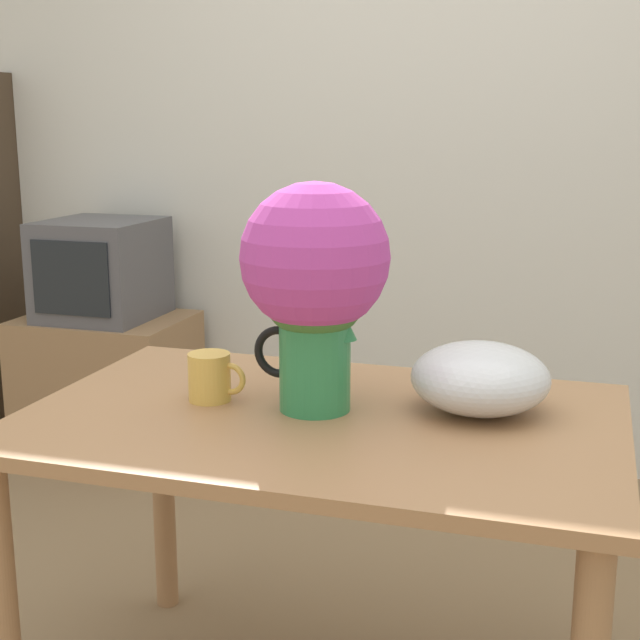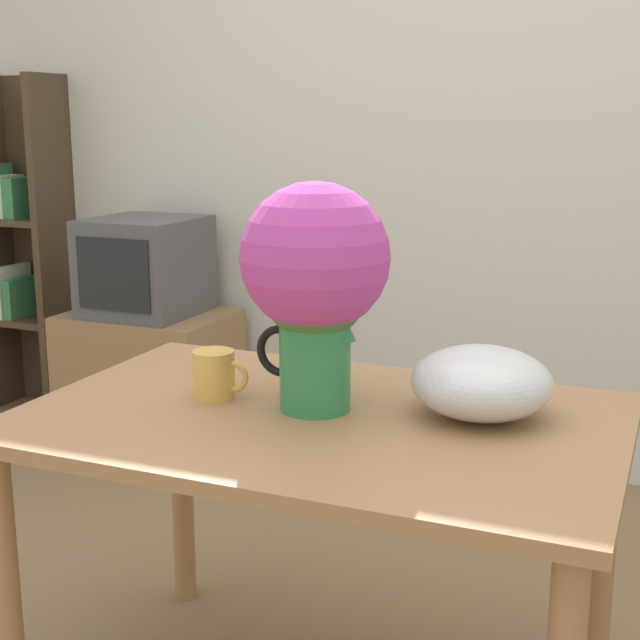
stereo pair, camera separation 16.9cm
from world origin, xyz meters
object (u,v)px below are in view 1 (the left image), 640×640
at_px(flower_vase, 315,276).
at_px(white_bowl, 480,378).
at_px(tv_set, 101,269).
at_px(coffee_mug, 211,377).

relative_size(flower_vase, white_bowl, 1.66).
height_order(flower_vase, tv_set, flower_vase).
relative_size(coffee_mug, tv_set, 0.30).
bearing_deg(coffee_mug, tv_set, 128.54).
bearing_deg(white_bowl, flower_vase, -165.43).
xyz_separation_m(flower_vase, coffee_mug, (-0.23, -0.01, -0.23)).
distance_m(flower_vase, tv_set, 1.89).
relative_size(flower_vase, tv_set, 1.08).
bearing_deg(flower_vase, tv_set, 134.36).
distance_m(coffee_mug, white_bowl, 0.58).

